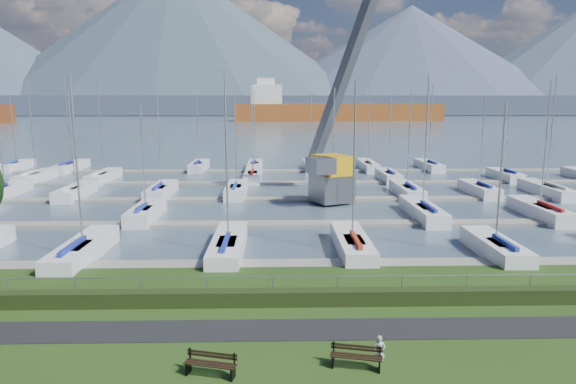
{
  "coord_description": "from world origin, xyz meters",
  "views": [
    {
      "loc": [
        -0.81,
        -22.45,
        9.18
      ],
      "look_at": [
        0.0,
        12.0,
        3.0
      ],
      "focal_mm": 32.0,
      "sensor_mm": 36.0,
      "label": 1
    }
  ],
  "objects_px": {
    "bench_right": "(356,357)",
    "crane": "(336,142)",
    "bench_left": "(211,364)",
    "person": "(380,347)"
  },
  "relations": [
    {
      "from": "bench_right",
      "to": "crane",
      "type": "bearing_deg",
      "value": 97.64
    },
    {
      "from": "bench_left",
      "to": "crane",
      "type": "relative_size",
      "value": 0.08
    },
    {
      "from": "bench_right",
      "to": "crane",
      "type": "distance_m",
      "value": 32.13
    },
    {
      "from": "bench_right",
      "to": "person",
      "type": "xyz_separation_m",
      "value": [
        0.88,
        0.36,
        0.15
      ]
    },
    {
      "from": "person",
      "to": "crane",
      "type": "bearing_deg",
      "value": 98.31
    },
    {
      "from": "person",
      "to": "crane",
      "type": "relative_size",
      "value": 0.05
    },
    {
      "from": "bench_right",
      "to": "crane",
      "type": "xyz_separation_m",
      "value": [
        2.84,
        31.62,
        4.91
      ]
    },
    {
      "from": "bench_right",
      "to": "bench_left",
      "type": "bearing_deg",
      "value": -162.74
    },
    {
      "from": "person",
      "to": "crane",
      "type": "distance_m",
      "value": 31.68
    },
    {
      "from": "bench_left",
      "to": "crane",
      "type": "distance_m",
      "value": 33.32
    }
  ]
}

